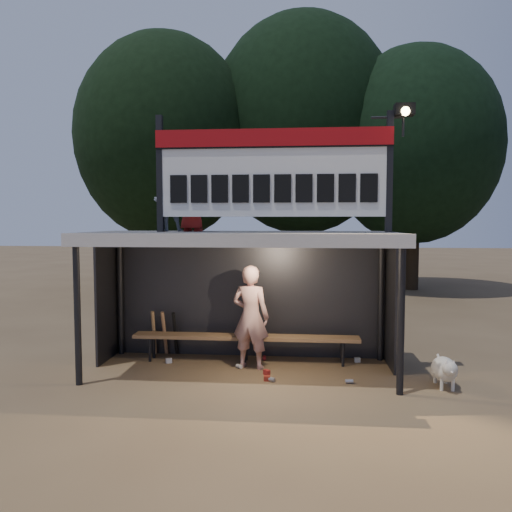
{
  "coord_description": "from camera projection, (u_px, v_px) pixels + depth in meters",
  "views": [
    {
      "loc": [
        0.97,
        -8.09,
        2.5
      ],
      "look_at": [
        0.2,
        0.4,
        1.9
      ],
      "focal_mm": 35.0,
      "sensor_mm": 36.0,
      "label": 1
    }
  ],
  "objects": [
    {
      "name": "ground",
      "position": [
        242.0,
        371.0,
        8.3
      ],
      "size": [
        80.0,
        80.0,
        0.0
      ],
      "primitive_type": "plane",
      "color": "brown",
      "rests_on": "ground"
    },
    {
      "name": "player",
      "position": [
        251.0,
        317.0,
        8.44
      ],
      "size": [
        0.73,
        0.57,
        1.76
      ],
      "primitive_type": "imported",
      "rotation": [
        0.0,
        0.0,
        2.89
      ],
      "color": "silver",
      "rests_on": "ground"
    },
    {
      "name": "child_a",
      "position": [
        168.0,
        202.0,
        8.36
      ],
      "size": [
        0.57,
        0.5,
        0.99
      ],
      "primitive_type": "imported",
      "rotation": [
        0.0,
        0.0,
        3.42
      ],
      "color": "gray",
      "rests_on": "dugout_shelter"
    },
    {
      "name": "child_b",
      "position": [
        192.0,
        200.0,
        8.53
      ],
      "size": [
        0.58,
        0.45,
        1.06
      ],
      "primitive_type": "imported",
      "rotation": [
        0.0,
        0.0,
        2.9
      ],
      "color": "#AA1F1A",
      "rests_on": "dugout_shelter"
    },
    {
      "name": "dugout_shelter",
      "position": [
        243.0,
        260.0,
        8.41
      ],
      "size": [
        5.1,
        2.08,
        2.32
      ],
      "color": "#404043",
      "rests_on": "ground"
    },
    {
      "name": "scoreboard_assembly",
      "position": [
        276.0,
        170.0,
        8.01
      ],
      "size": [
        4.1,
        0.27,
        1.99
      ],
      "color": "black",
      "rests_on": "dugout_shelter"
    },
    {
      "name": "bench",
      "position": [
        246.0,
        338.0,
        8.82
      ],
      "size": [
        4.0,
        0.35,
        0.48
      ],
      "color": "olive",
      "rests_on": "ground"
    },
    {
      "name": "tree_left",
      "position": [
        165.0,
        138.0,
        18.21
      ],
      "size": [
        6.46,
        6.46,
        9.27
      ],
      "color": "#322216",
      "rests_on": "ground"
    },
    {
      "name": "tree_mid",
      "position": [
        303.0,
        126.0,
        19.2
      ],
      "size": [
        7.22,
        7.22,
        10.36
      ],
      "color": "black",
      "rests_on": "ground"
    },
    {
      "name": "tree_right",
      "position": [
        414.0,
        146.0,
        17.92
      ],
      "size": [
        6.08,
        6.08,
        8.72
      ],
      "color": "black",
      "rests_on": "ground"
    },
    {
      "name": "dog",
      "position": [
        445.0,
        369.0,
        7.47
      ],
      "size": [
        0.36,
        0.81,
        0.49
      ],
      "color": "beige",
      "rests_on": "ground"
    },
    {
      "name": "bats",
      "position": [
        164.0,
        333.0,
        9.22
      ],
      "size": [
        0.48,
        0.32,
        0.84
      ],
      "color": "#9D7549",
      "rests_on": "ground"
    },
    {
      "name": "litter",
      "position": [
        272.0,
        369.0,
        8.31
      ],
      "size": [
        3.43,
        1.33,
        0.08
      ],
      "color": "#AD221D",
      "rests_on": "ground"
    }
  ]
}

